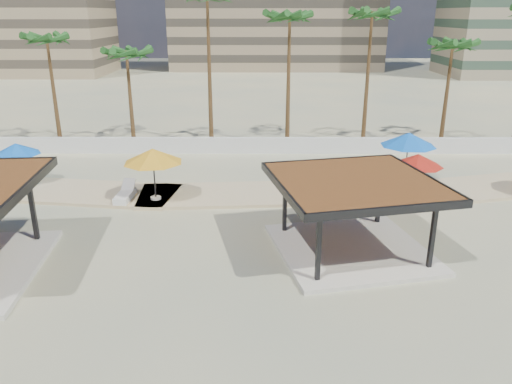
# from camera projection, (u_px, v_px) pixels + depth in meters

# --- Properties ---
(ground) EXTENTS (200.00, 200.00, 0.00)m
(ground) POSITION_uv_depth(u_px,v_px,m) (242.00, 249.00, 22.02)
(ground) COLOR #C8B984
(ground) RESTS_ON ground
(promenade) EXTENTS (44.45, 7.97, 0.24)m
(promenade) POSITION_uv_depth(u_px,v_px,m) (280.00, 190.00, 29.21)
(promenade) COLOR #C6B284
(promenade) RESTS_ON ground
(boundary_wall) EXTENTS (56.00, 0.30, 1.20)m
(boundary_wall) POSITION_uv_depth(u_px,v_px,m) (248.00, 145.00, 36.88)
(boundary_wall) COLOR silver
(boundary_wall) RESTS_ON ground
(pavilion_central) EXTENTS (7.80, 7.80, 3.32)m
(pavilion_central) POSITION_uv_depth(u_px,v_px,m) (353.00, 209.00, 21.17)
(pavilion_central) COLOR beige
(pavilion_central) RESTS_ON ground
(umbrella_a) EXTENTS (3.15, 3.15, 2.45)m
(umbrella_a) POSITION_uv_depth(u_px,v_px,m) (16.00, 149.00, 29.34)
(umbrella_a) COLOR beige
(umbrella_a) RESTS_ON promenade
(umbrella_b) EXTENTS (3.94, 3.94, 2.86)m
(umbrella_b) POSITION_uv_depth(u_px,v_px,m) (153.00, 156.00, 26.60)
(umbrella_b) COLOR beige
(umbrella_b) RESTS_ON promenade
(umbrella_c) EXTENTS (3.69, 3.69, 2.47)m
(umbrella_c) POSITION_uv_depth(u_px,v_px,m) (418.00, 160.00, 27.03)
(umbrella_c) COLOR beige
(umbrella_c) RESTS_ON promenade
(umbrella_d) EXTENTS (4.19, 4.19, 2.95)m
(umbrella_d) POSITION_uv_depth(u_px,v_px,m) (409.00, 139.00, 29.73)
(umbrella_d) COLOR beige
(umbrella_d) RESTS_ON promenade
(lounger_a) EXTENTS (0.82, 2.25, 0.84)m
(lounger_a) POSITION_uv_depth(u_px,v_px,m) (125.00, 195.00, 27.42)
(lounger_a) COLOR silver
(lounger_a) RESTS_ON promenade
(lounger_b) EXTENTS (1.47, 2.28, 0.83)m
(lounger_b) POSITION_uv_depth(u_px,v_px,m) (375.00, 179.00, 30.11)
(lounger_b) COLOR silver
(lounger_b) RESTS_ON promenade
(lounger_c) EXTENTS (1.67, 2.06, 0.77)m
(lounger_c) POSITION_uv_depth(u_px,v_px,m) (378.00, 196.00, 27.37)
(lounger_c) COLOR silver
(lounger_c) RESTS_ON promenade
(lounger_d) EXTENTS (0.74, 1.96, 0.73)m
(lounger_d) POSITION_uv_depth(u_px,v_px,m) (416.00, 177.00, 30.57)
(lounger_d) COLOR silver
(lounger_d) RESTS_ON promenade
(palm_b) EXTENTS (3.00, 3.00, 8.87)m
(palm_b) POSITION_uv_depth(u_px,v_px,m) (47.00, 43.00, 37.06)
(palm_b) COLOR brown
(palm_b) RESTS_ON ground
(palm_c) EXTENTS (3.00, 3.00, 7.87)m
(palm_c) POSITION_uv_depth(u_px,v_px,m) (127.00, 57.00, 36.80)
(palm_c) COLOR brown
(palm_c) RESTS_ON ground
(palm_d) EXTENTS (3.00, 3.00, 11.82)m
(palm_d) POSITION_uv_depth(u_px,v_px,m) (207.00, 4.00, 36.28)
(palm_d) COLOR brown
(palm_d) RESTS_ON ground
(palm_e) EXTENTS (3.00, 3.00, 10.41)m
(palm_e) POSITION_uv_depth(u_px,v_px,m) (290.00, 23.00, 36.24)
(palm_e) COLOR brown
(palm_e) RESTS_ON ground
(palm_f) EXTENTS (3.00, 3.00, 10.59)m
(palm_f) POSITION_uv_depth(u_px,v_px,m) (372.00, 20.00, 36.35)
(palm_f) COLOR brown
(palm_f) RESTS_ON ground
(palm_g) EXTENTS (3.00, 3.00, 8.46)m
(palm_g) POSITION_uv_depth(u_px,v_px,m) (452.00, 49.00, 36.63)
(palm_g) COLOR brown
(palm_g) RESTS_ON ground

